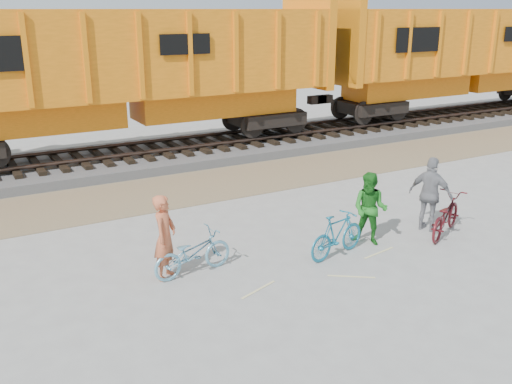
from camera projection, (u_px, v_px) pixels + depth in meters
ground at (282, 262)px, 11.43m from camera, size 120.00×120.00×0.00m
gravel_strip at (180, 189)px, 16.00m from camera, size 120.00×3.00×0.02m
ballast_bed at (140, 157)px, 18.87m from camera, size 120.00×4.00×0.30m
track at (139, 148)px, 18.77m from camera, size 120.00×2.60×0.24m
hopper_car_center at (126, 70)px, 17.86m from camera, size 14.00×3.13×4.65m
hopper_car_right at (462, 53)px, 24.82m from camera, size 14.00×3.13×4.65m
bicycle_blue at (193, 253)px, 10.82m from camera, size 1.69×0.76×0.86m
bicycle_teal at (337, 235)px, 11.59m from camera, size 1.60×0.76×0.93m
bicycle_maroon at (445, 215)px, 12.68m from camera, size 1.85×1.36×0.93m
person_solo at (165, 237)px, 10.55m from camera, size 0.69×0.71×1.63m
person_man at (370, 209)px, 12.12m from camera, size 0.92×0.97×1.58m
person_woman at (431, 194)px, 12.85m from camera, size 0.78×1.09×1.71m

